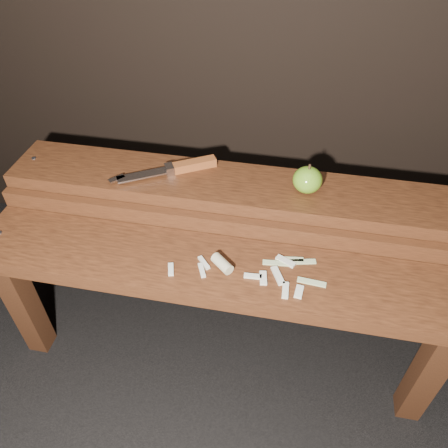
% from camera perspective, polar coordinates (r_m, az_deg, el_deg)
% --- Properties ---
extents(ground, '(60.00, 60.00, 0.00)m').
position_cam_1_polar(ground, '(1.40, -0.48, -15.39)').
color(ground, black).
extents(bench_front_tier, '(1.20, 0.20, 0.42)m').
position_cam_1_polar(bench_front_tier, '(1.08, -1.24, -8.09)').
color(bench_front_tier, '#371B0D').
rests_on(bench_front_tier, ground).
extents(bench_rear_tier, '(1.20, 0.21, 0.50)m').
position_cam_1_polar(bench_rear_tier, '(1.19, 0.97, 2.11)').
color(bench_rear_tier, '#371B0D').
rests_on(bench_rear_tier, ground).
extents(apple, '(0.07, 0.07, 0.08)m').
position_cam_1_polar(apple, '(1.11, 10.85, 5.69)').
color(apple, '#66981F').
rests_on(apple, bench_rear_tier).
extents(knife, '(0.26, 0.16, 0.03)m').
position_cam_1_polar(knife, '(1.18, -5.62, 7.39)').
color(knife, brown).
rests_on(knife, bench_rear_tier).
extents(apple_scraps, '(0.37, 0.13, 0.03)m').
position_cam_1_polar(apple_scraps, '(1.02, 3.11, -5.81)').
color(apple_scraps, beige).
rests_on(apple_scraps, bench_front_tier).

